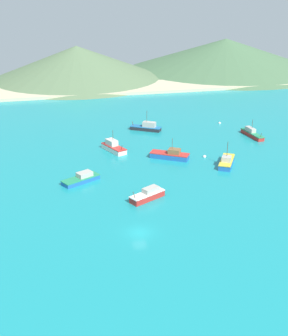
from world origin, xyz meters
name	(u,v)px	position (x,y,z in m)	size (l,w,h in m)	color
ground	(112,172)	(0.00, 30.00, -0.25)	(260.00, 280.00, 0.50)	teal
fishing_boat_1	(148,195)	(4.78, 13.11, 0.96)	(8.33, 6.02, 2.98)	red
fishing_boat_3	(147,127)	(16.00, 60.51, 1.03)	(9.67, 7.40, 6.38)	#232328
fishing_boat_4	(170,155)	(16.23, 35.08, 0.97)	(10.23, 8.05, 5.55)	#1E5BA8
fishing_boat_6	(252,133)	(45.41, 47.33, 0.91)	(2.90, 10.50, 5.26)	red
fishing_boat_7	(82,179)	(-7.90, 25.35, 0.79)	(9.30, 6.89, 2.16)	#1E5BA8
fishing_boat_8	(113,147)	(2.70, 44.20, 1.11)	(6.03, 9.37, 5.82)	silver
fishing_boat_10	(227,162)	(28.65, 27.25, 0.94)	(7.27, 9.49, 6.35)	#1E5BA8
buoy_0	(220,123)	(41.24, 62.23, 0.14)	(0.81, 0.81, 0.81)	silver
buoy_1	(204,157)	(25.25, 33.82, 0.15)	(0.88, 0.88, 0.88)	silver
beach_strip	(77,90)	(0.00, 121.92, 0.60)	(247.00, 23.84, 1.20)	#C6B793
hill_central	(77,63)	(2.86, 149.81, 8.07)	(86.75, 86.75, 16.14)	#56704C
hill_east	(225,54)	(84.00, 159.35, 8.33)	(107.12, 107.12, 16.67)	#476B47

